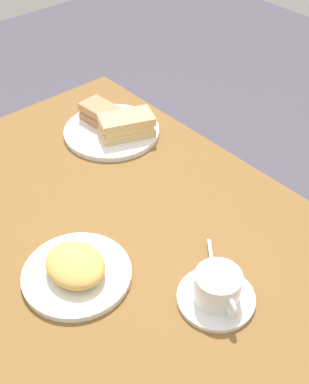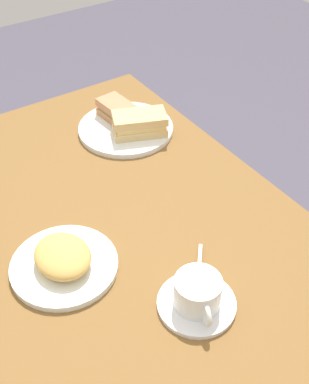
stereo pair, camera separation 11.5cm
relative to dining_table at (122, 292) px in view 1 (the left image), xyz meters
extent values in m
cube|color=brown|center=(0.00, 0.00, 0.10)|extent=(1.27, 0.87, 0.04)
cylinder|color=brown|center=(0.56, -0.36, -0.28)|extent=(0.08, 0.08, 0.71)
cylinder|color=white|center=(0.36, -0.26, 0.13)|extent=(0.26, 0.26, 0.01)
cube|color=#BD804F|center=(0.39, -0.26, 0.14)|extent=(0.15, 0.08, 0.02)
cube|color=#798552|center=(0.39, -0.26, 0.16)|extent=(0.14, 0.07, 0.01)
cube|color=tan|center=(0.39, -0.26, 0.17)|extent=(0.15, 0.08, 0.02)
cube|color=#D8B777|center=(0.32, -0.28, 0.14)|extent=(0.12, 0.16, 0.02)
cube|color=#E6C67A|center=(0.32, -0.28, 0.16)|extent=(0.11, 0.15, 0.01)
cube|color=#D8B373|center=(0.32, -0.28, 0.18)|extent=(0.12, 0.16, 0.02)
cylinder|color=white|center=(-0.21, -0.07, 0.12)|extent=(0.15, 0.15, 0.01)
cylinder|color=white|center=(-0.21, -0.07, 0.16)|extent=(0.09, 0.09, 0.06)
cylinder|color=#AF7150|center=(-0.21, -0.07, 0.19)|extent=(0.08, 0.08, 0.01)
torus|color=white|center=(-0.26, -0.05, 0.16)|extent=(0.04, 0.02, 0.04)
cube|color=silver|center=(-0.13, -0.14, 0.13)|extent=(0.06, 0.05, 0.00)
ellipsoid|color=silver|center=(-0.16, -0.11, 0.13)|extent=(0.03, 0.03, 0.01)
cylinder|color=white|center=(0.01, 0.10, 0.13)|extent=(0.22, 0.22, 0.01)
ellipsoid|color=tan|center=(0.01, 0.10, 0.16)|extent=(0.13, 0.11, 0.04)
camera|label=1|loc=(-0.57, 0.40, 0.91)|focal=47.15mm
camera|label=2|loc=(-0.64, 0.31, 0.91)|focal=47.15mm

